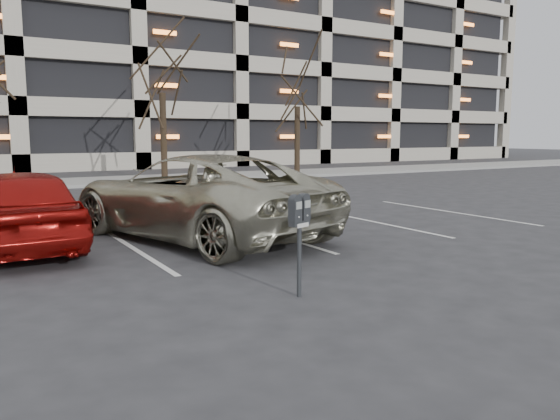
% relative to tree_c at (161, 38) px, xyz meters
% --- Properties ---
extents(ground, '(140.00, 140.00, 0.00)m').
position_rel_tree_c_xyz_m(ground, '(-4.00, -16.00, -6.14)').
color(ground, '#28282B').
rests_on(ground, ground).
extents(sidewalk, '(80.00, 4.00, 0.12)m').
position_rel_tree_c_xyz_m(sidewalk, '(-4.00, 0.00, -6.08)').
color(sidewalk, gray).
rests_on(sidewalk, ground).
extents(stall_lines, '(16.90, 5.20, 0.00)m').
position_rel_tree_c_xyz_m(stall_lines, '(-5.40, -13.70, -6.13)').
color(stall_lines, silver).
rests_on(stall_lines, ground).
extents(parking_garage, '(52.00, 20.00, 19.00)m').
position_rel_tree_c_xyz_m(parking_garage, '(8.00, 17.84, 3.13)').
color(parking_garage, black).
rests_on(parking_garage, ground).
extents(tree_c, '(3.74, 3.74, 8.49)m').
position_rel_tree_c_xyz_m(tree_c, '(0.00, 0.00, 0.00)').
color(tree_c, black).
rests_on(tree_c, ground).
extents(tree_d, '(3.34, 3.34, 7.60)m').
position_rel_tree_c_xyz_m(tree_d, '(7.00, 0.00, -0.65)').
color(tree_d, black).
rests_on(tree_d, ground).
extents(parking_meter, '(0.34, 0.22, 1.25)m').
position_rel_tree_c_xyz_m(parking_meter, '(-4.45, -17.98, -5.18)').
color(parking_meter, black).
rests_on(parking_meter, ground).
extents(suv_silver, '(4.20, 6.36, 1.63)m').
position_rel_tree_c_xyz_m(suv_silver, '(-4.00, -13.63, -5.32)').
color(suv_silver, '#B4B199').
rests_on(suv_silver, ground).
extents(car_red, '(1.90, 4.35, 1.46)m').
position_rel_tree_c_xyz_m(car_red, '(-7.11, -13.09, -5.41)').
color(car_red, '#99110D').
rests_on(car_red, ground).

